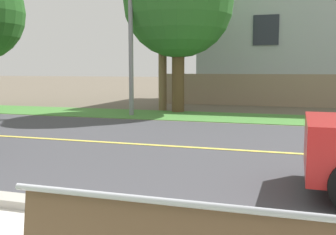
# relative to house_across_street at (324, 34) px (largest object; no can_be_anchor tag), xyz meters

# --- Properties ---
(ground_plane) EXTENTS (140.00, 140.00, 0.00)m
(ground_plane) POSITION_rel_house_across_street_xyz_m (-2.97, -12.09, -3.35)
(ground_plane) COLOR #665B4C
(curb_edge) EXTENTS (44.00, 0.30, 0.11)m
(curb_edge) POSITION_rel_house_across_street_xyz_m (-2.97, -17.74, -3.29)
(curb_edge) COLOR #ADA89E
(curb_edge) RESTS_ON ground_plane
(street_asphalt) EXTENTS (52.00, 8.00, 0.01)m
(street_asphalt) POSITION_rel_house_across_street_xyz_m (-2.97, -13.59, -3.34)
(street_asphalt) COLOR #424247
(street_asphalt) RESTS_ON ground_plane
(road_centre_line) EXTENTS (48.00, 0.14, 0.01)m
(road_centre_line) POSITION_rel_house_across_street_xyz_m (-2.97, -13.59, -3.34)
(road_centre_line) COLOR #E0CC4C
(road_centre_line) RESTS_ON ground_plane
(far_verge_grass) EXTENTS (48.00, 2.80, 0.02)m
(far_verge_grass) POSITION_rel_house_across_street_xyz_m (-2.97, -8.07, -3.34)
(far_verge_grass) COLOR #478438
(far_verge_grass) RESTS_ON ground_plane
(garden_wall) EXTENTS (13.00, 0.36, 1.40)m
(garden_wall) POSITION_rel_house_across_street_xyz_m (-0.82, -3.20, -2.65)
(garden_wall) COLOR gray
(garden_wall) RESTS_ON ground_plane
(house_across_street) EXTENTS (12.20, 6.91, 6.60)m
(house_across_street) POSITION_rel_house_across_street_xyz_m (0.00, 0.00, 0.00)
(house_across_street) COLOR #A3ADB2
(house_across_street) RESTS_ON ground_plane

